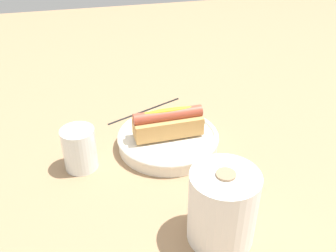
{
  "coord_description": "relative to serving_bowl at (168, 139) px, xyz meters",
  "views": [
    {
      "loc": [
        0.16,
        0.66,
        0.49
      ],
      "look_at": [
        -0.01,
        -0.01,
        0.05
      ],
      "focal_mm": 40.29,
      "sensor_mm": 36.0,
      "label": 1
    }
  ],
  "objects": [
    {
      "name": "ground_plane",
      "position": [
        0.01,
        0.01,
        -0.02
      ],
      "size": [
        2.4,
        2.4,
        0.0
      ],
      "primitive_type": "plane",
      "color": "#9E7A56"
    },
    {
      "name": "serving_bowl",
      "position": [
        0.0,
        0.0,
        0.0
      ],
      "size": [
        0.23,
        0.23,
        0.03
      ],
      "color": "silver",
      "rests_on": "ground_plane"
    },
    {
      "name": "hotdog_front",
      "position": [
        0.0,
        0.0,
        0.04
      ],
      "size": [
        0.15,
        0.05,
        0.06
      ],
      "color": "tan",
      "rests_on": "serving_bowl"
    },
    {
      "name": "water_glass",
      "position": [
        0.19,
        0.03,
        0.02
      ],
      "size": [
        0.07,
        0.07,
        0.09
      ],
      "color": "white",
      "rests_on": "ground_plane"
    },
    {
      "name": "paper_towel_roll",
      "position": [
        -0.02,
        0.27,
        0.05
      ],
      "size": [
        0.11,
        0.11,
        0.13
      ],
      "color": "white",
      "rests_on": "ground_plane"
    },
    {
      "name": "chopstick_near",
      "position": [
        0.02,
        -0.17,
        -0.02
      ],
      "size": [
        0.2,
        0.09,
        0.01
      ],
      "primitive_type": "cylinder",
      "rotation": [
        0.0,
        1.57,
        0.41
      ],
      "color": "black",
      "rests_on": "ground_plane"
    }
  ]
}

